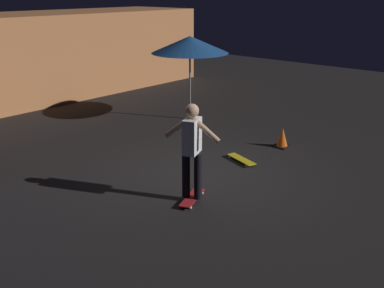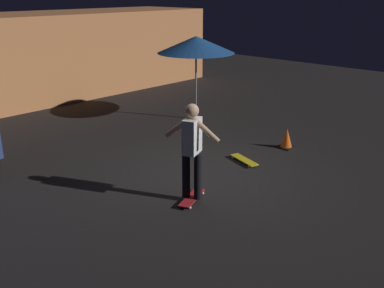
{
  "view_description": "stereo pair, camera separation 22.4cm",
  "coord_description": "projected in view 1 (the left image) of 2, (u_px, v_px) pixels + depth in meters",
  "views": [
    {
      "loc": [
        -6.32,
        -5.39,
        3.51
      ],
      "look_at": [
        -1.04,
        -0.74,
        1.05
      ],
      "focal_mm": 41.81,
      "sensor_mm": 36.0,
      "label": 1
    },
    {
      "loc": [
        -6.17,
        -5.55,
        3.51
      ],
      "look_at": [
        -1.04,
        -0.74,
        1.05
      ],
      "focal_mm": 41.81,
      "sensor_mm": 36.0,
      "label": 2
    }
  ],
  "objects": [
    {
      "name": "traffic_cone",
      "position": [
        282.0,
        138.0,
        10.39
      ],
      "size": [
        0.34,
        0.34,
        0.46
      ],
      "color": "black",
      "rests_on": "ground_plane"
    },
    {
      "name": "ground_plane",
      "position": [
        199.0,
        172.0,
        9.0
      ],
      "size": [
        28.0,
        28.0,
        0.0
      ],
      "primitive_type": "plane",
      "color": "black"
    },
    {
      "name": "low_building",
      "position": [
        18.0,
        58.0,
        14.44
      ],
      "size": [
        13.52,
        3.3,
        2.74
      ],
      "color": "#C67A47",
      "rests_on": "ground_plane"
    },
    {
      "name": "patio_umbrella",
      "position": [
        190.0,
        45.0,
        12.01
      ],
      "size": [
        2.1,
        2.1,
        2.3
      ],
      "color": "slate",
      "rests_on": "ground_plane"
    },
    {
      "name": "skateboard_spare",
      "position": [
        241.0,
        159.0,
        9.53
      ],
      "size": [
        0.43,
        0.8,
        0.07
      ],
      "color": "gold",
      "rests_on": "ground_plane"
    },
    {
      "name": "skater",
      "position": [
        192.0,
        145.0,
        7.46
      ],
      "size": [
        0.44,
        0.95,
        1.67
      ],
      "color": "black",
      "rests_on": "skateboard_ridden"
    },
    {
      "name": "skateboard_ridden",
      "position": [
        192.0,
        198.0,
        7.78
      ],
      "size": [
        0.8,
        0.47,
        0.07
      ],
      "color": "#AD1E23",
      "rests_on": "ground_plane"
    }
  ]
}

